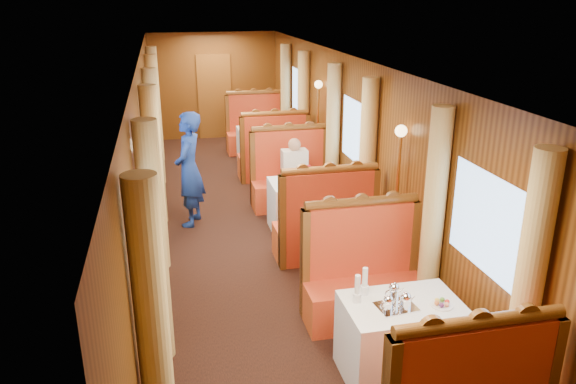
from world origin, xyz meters
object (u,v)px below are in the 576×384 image
object	(u,v)px
table_mid	(306,205)
teapot_left	(388,306)
banquette_mid_aft	(291,181)
table_far	(264,146)
banquette_far_aft	(256,133)
banquette_near_aft	(363,282)
teapot_right	(405,304)
table_near	(401,339)
banquette_mid_fwd	(325,229)
passenger	(295,168)
tea_tray	(396,307)
teapot_back	(394,294)
rose_vase_far	(262,120)
rose_vase_mid	(308,170)
banquette_far_fwd	(274,157)
fruit_plate	(442,304)
steward	(189,169)

from	to	relation	value
table_mid	teapot_left	bearing A→B (deg)	-93.03
banquette_mid_aft	table_far	size ratio (longest dim) A/B	1.28
banquette_far_aft	banquette_near_aft	bearing A→B (deg)	-90.00
banquette_near_aft	teapot_right	distance (m)	1.19
table_near	banquette_mid_fwd	size ratio (longest dim) A/B	0.78
passenger	tea_tray	bearing A→B (deg)	-91.24
teapot_right	teapot_back	distance (m)	0.18
rose_vase_far	teapot_left	bearing A→B (deg)	-91.27
teapot_back	passenger	distance (m)	4.16
passenger	table_near	bearing A→B (deg)	-90.00
teapot_back	teapot_right	bearing A→B (deg)	-85.37
banquette_mid_fwd	banquette_far_aft	size ratio (longest dim) A/B	1.00
banquette_mid_fwd	passenger	distance (m)	1.78
teapot_left	banquette_mid_aft	bearing A→B (deg)	74.41
teapot_right	rose_vase_far	world-z (taller)	rose_vase_far
banquette_mid_fwd	rose_vase_mid	world-z (taller)	banquette_mid_fwd
banquette_mid_aft	rose_vase_mid	distance (m)	1.13
rose_vase_mid	passenger	bearing A→B (deg)	92.24
teapot_back	banquette_mid_fwd	bearing A→B (deg)	82.86
banquette_far_aft	teapot_left	world-z (taller)	banquette_far_aft
table_mid	table_far	size ratio (longest dim) A/B	1.00
banquette_far_aft	rose_vase_mid	size ratio (longest dim) A/B	3.72
banquette_near_aft	table_far	world-z (taller)	banquette_near_aft
banquette_mid_fwd	table_far	xyz separation A→B (m)	(0.00, 4.51, -0.05)
banquette_near_aft	teapot_left	size ratio (longest dim) A/B	9.00
banquette_far_fwd	fruit_plate	xyz separation A→B (m)	(0.31, -6.10, 0.35)
banquette_far_fwd	rose_vase_far	size ratio (longest dim) A/B	3.72
banquette_mid_fwd	banquette_mid_aft	size ratio (longest dim) A/B	1.00
teapot_back	steward	bearing A→B (deg)	106.04
table_far	steward	xyz separation A→B (m)	(-1.66, -2.91, 0.49)
teapot_back	table_near	bearing A→B (deg)	-52.01
teapot_back	rose_vase_far	world-z (taller)	rose_vase_far
table_mid	table_far	bearing A→B (deg)	90.00
table_near	table_far	xyz separation A→B (m)	(0.00, 7.00, 0.00)
banquette_mid_fwd	banquette_mid_aft	world-z (taller)	same
banquette_far_aft	rose_vase_mid	xyz separation A→B (m)	(0.03, -4.51, 0.50)
fruit_plate	banquette_mid_aft	bearing A→B (deg)	93.85
table_mid	banquette_mid_aft	xyz separation A→B (m)	(0.00, 1.01, 0.05)
banquette_mid_aft	banquette_far_fwd	bearing A→B (deg)	90.00
tea_tray	teapot_right	xyz separation A→B (m)	(0.06, -0.06, 0.06)
rose_vase_far	passenger	world-z (taller)	passenger
teapot_left	steward	size ratio (longest dim) A/B	0.09
banquette_far_aft	rose_vase_mid	distance (m)	4.54
table_near	banquette_far_aft	world-z (taller)	banquette_far_aft
fruit_plate	steward	size ratio (longest dim) A/B	0.11
rose_vase_far	passenger	bearing A→B (deg)	-89.33
table_near	rose_vase_mid	world-z (taller)	rose_vase_mid
banquette_far_aft	rose_vase_far	world-z (taller)	banquette_far_aft
table_near	teapot_left	size ratio (longest dim) A/B	7.05
banquette_near_aft	fruit_plate	bearing A→B (deg)	-74.57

